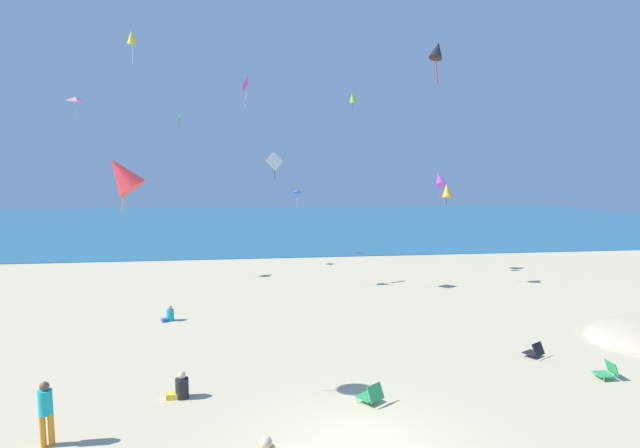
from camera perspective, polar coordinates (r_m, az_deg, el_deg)
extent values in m
plane|color=#C6B58C|center=(22.04, -0.78, -11.90)|extent=(120.00, 120.00, 0.00)
cube|color=#236084|center=(68.88, -5.36, 0.30)|extent=(120.00, 60.00, 0.05)
cube|color=#2D9956|center=(15.32, 5.64, -19.47)|extent=(0.78, 0.77, 0.03)
cube|color=#2D9956|center=(15.06, 6.52, -19.04)|extent=(0.60, 0.51, 0.45)
cylinder|color=#B7B7BC|center=(15.26, 4.39, -19.94)|extent=(0.02, 0.02, 0.18)
cylinder|color=#B7B7BC|center=(15.65, 5.91, -19.27)|extent=(0.02, 0.02, 0.18)
cube|color=#2D9956|center=(19.21, 30.27, -14.95)|extent=(0.54, 0.54, 0.03)
cube|color=#2D9956|center=(19.29, 31.01, -14.23)|extent=(0.20, 0.53, 0.43)
cylinder|color=#B7B7BC|center=(18.95, 30.34, -15.50)|extent=(0.02, 0.02, 0.16)
cylinder|color=#B7B7BC|center=(19.35, 29.40, -15.01)|extent=(0.02, 0.02, 0.16)
cube|color=black|center=(20.19, 23.56, -13.67)|extent=(0.72, 0.67, 0.03)
cube|color=black|center=(20.01, 24.21, -13.24)|extent=(0.61, 0.47, 0.44)
cylinder|color=#B7B7BC|center=(20.05, 22.77, -13.99)|extent=(0.02, 0.02, 0.14)
cylinder|color=#B7B7BC|center=(20.52, 23.63, -13.57)|extent=(0.02, 0.02, 0.14)
cylinder|color=#19ADB2|center=(23.79, -17.16, -10.16)|extent=(0.46, 0.46, 0.52)
sphere|color=tan|center=(23.70, -17.18, -9.34)|extent=(0.21, 0.21, 0.21)
cube|color=blue|center=(23.78, -17.62, -10.65)|extent=(0.46, 0.41, 0.15)
cylinder|color=orange|center=(14.74, -29.74, -20.33)|extent=(0.14, 0.14, 0.82)
cylinder|color=orange|center=(14.75, -28.97, -20.27)|extent=(0.14, 0.14, 0.82)
cylinder|color=#19ADB2|center=(14.45, -29.51, -17.72)|extent=(0.44, 0.44, 0.62)
sphere|color=brown|center=(14.30, -29.59, -16.21)|extent=(0.23, 0.23, 0.23)
sphere|color=beige|center=(10.29, -6.33, -24.09)|extent=(0.23, 0.23, 0.23)
cylinder|color=black|center=(16.03, -15.86, -18.02)|extent=(0.40, 0.40, 0.60)
sphere|color=beige|center=(15.87, -15.91, -16.67)|extent=(0.24, 0.24, 0.24)
cube|color=yellow|center=(16.14, -16.73, -18.69)|extent=(0.45, 0.32, 0.17)
cube|color=green|center=(36.02, -16.25, 11.67)|extent=(0.09, 0.72, 0.72)
cylinder|color=blue|center=(35.97, -16.22, 10.94)|extent=(0.08, 0.03, 0.42)
cone|color=purple|center=(30.05, 13.84, 5.17)|extent=(0.77, 1.02, 0.99)
cylinder|color=#DB3DA8|center=(30.07, 13.80, 3.64)|extent=(0.04, 0.05, 0.96)
cone|color=red|center=(14.84, -22.18, 5.46)|extent=(1.30, 0.90, 1.30)
cylinder|color=orange|center=(14.86, -22.07, 2.63)|extent=(0.12, 0.04, 0.63)
pyramid|color=pink|center=(33.88, -26.74, 12.95)|extent=(0.99, 0.93, 0.31)
cylinder|color=#99DB33|center=(33.78, -26.67, 11.49)|extent=(0.09, 0.11, 0.66)
cone|color=black|center=(14.05, 13.56, 19.19)|extent=(0.60, 0.57, 0.53)
cylinder|color=red|center=(13.94, 13.50, 17.12)|extent=(0.15, 0.12, 0.67)
pyramid|color=blue|center=(39.90, -2.68, 3.84)|extent=(0.76, 0.63, 0.33)
cylinder|color=pink|center=(39.92, -2.68, 2.56)|extent=(0.06, 0.14, 0.89)
cone|color=orange|center=(34.76, 14.64, 3.80)|extent=(0.89, 1.00, 0.99)
cylinder|color=black|center=(34.78, 14.61, 2.68)|extent=(0.04, 0.08, 0.63)
cone|color=#99DB33|center=(32.30, 3.83, 14.57)|extent=(0.73, 0.76, 0.67)
cylinder|color=purple|center=(32.22, 3.83, 13.67)|extent=(0.05, 0.05, 0.58)
cube|color=#DB3DA8|center=(27.78, -8.76, 15.94)|extent=(0.36, 0.97, 0.93)
cylinder|color=pink|center=(27.65, -8.73, 14.25)|extent=(0.17, 0.12, 0.95)
cone|color=yellow|center=(29.99, -21.20, 19.76)|extent=(0.56, 0.73, 0.80)
cylinder|color=white|center=(29.79, -21.13, 18.18)|extent=(0.03, 0.05, 1.14)
cube|color=white|center=(28.96, -5.34, 7.33)|extent=(1.00, 0.58, 1.10)
cylinder|color=black|center=(28.95, -5.32, 5.84)|extent=(0.05, 0.07, 0.72)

